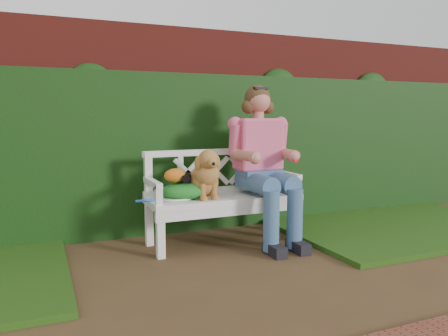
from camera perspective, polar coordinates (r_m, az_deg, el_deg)
name	(u,v)px	position (r m, az deg, el deg)	size (l,w,h in m)	color
ground	(233,286)	(3.35, 1.18, -15.20)	(60.00, 60.00, 0.00)	#46301C
brick_wall	(163,130)	(4.90, -8.02, 4.96)	(10.00, 0.30, 2.20)	maroon
ivy_hedge	(168,154)	(4.70, -7.26, 1.84)	(10.00, 0.18, 1.70)	#18380D
grass_right	(392,224)	(5.38, 21.05, -6.84)	(2.60, 2.00, 0.05)	black
garden_bench	(224,219)	(4.34, 0.00, -6.70)	(1.58, 0.60, 0.48)	white
seated_woman	(260,161)	(4.39, 4.79, 0.95)	(0.68, 0.91, 1.61)	#EC576E
dog	(204,173)	(4.14, -2.62, -0.65)	(0.32, 0.43, 0.47)	#AB7139
tennis_racket	(174,198)	(4.08, -6.54, -3.97)	(0.55, 0.23, 0.03)	beige
green_bag	(185,190)	(4.13, -5.07, -2.89)	(0.47, 0.36, 0.16)	#1F6A17
camera_item	(183,178)	(4.09, -5.33, -1.27)	(0.12, 0.09, 0.08)	black
baseball_glove	(175,175)	(4.07, -6.39, -0.98)	(0.21, 0.15, 0.13)	#BC5D13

